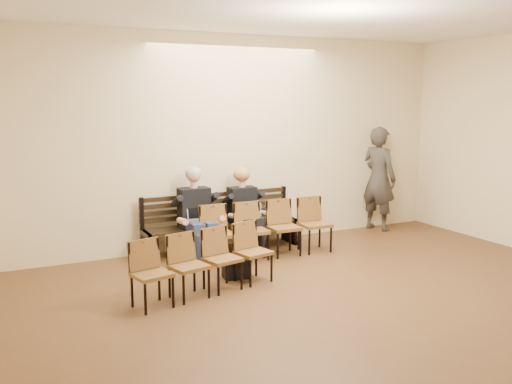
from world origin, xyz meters
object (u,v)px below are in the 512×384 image
bench (222,237)px  chair_row_back (206,263)px  laptop (202,223)px  seated_woman (245,212)px  chair_row_front (268,229)px  bag (236,268)px  seated_man (196,212)px  passerby (379,171)px  water_bottle (259,218)px

bench → chair_row_back: size_ratio=1.32×
bench → laptop: size_ratio=7.27×
seated_woman → chair_row_front: size_ratio=0.60×
bag → chair_row_back: chair_row_back is taller
bag → chair_row_front: (0.89, 0.73, 0.31)m
seated_man → seated_woman: (0.83, 0.00, -0.07)m
passerby → seated_woman: bearing=76.2°
bench → seated_man: 0.70m
seated_woman → chair_row_back: (-1.34, -1.68, -0.24)m
chair_row_front → seated_man: bearing=154.1°
bag → bench: bearing=74.7°
bench → seated_woman: bearing=-18.7°
seated_woman → chair_row_front: (0.16, -0.53, -0.20)m
chair_row_back → chair_row_front: bearing=25.0°
passerby → chair_row_front: 2.91m
seated_woman → seated_man: bearing=180.0°
seated_man → laptop: (0.01, -0.20, -0.14)m
seated_woman → chair_row_front: bearing=-73.6°
passerby → chair_row_back: bearing=96.1°
seated_man → seated_woman: 0.84m
seated_woman → bag: size_ratio=3.57×
seated_man → bag: seated_man is taller
water_bottle → seated_man: bearing=167.5°
bag → passerby: size_ratio=0.16×
bench → bag: (-0.38, -1.38, -0.09)m
bench → laptop: 0.67m
seated_woman → water_bottle: (0.16, -0.22, -0.07)m
seated_woman → passerby: passerby is taller
chair_row_front → chair_row_back: bearing=-140.0°
chair_row_back → laptop: bearing=58.2°
bench → chair_row_front: 0.85m
bench → seated_man: bearing=-166.0°
water_bottle → chair_row_back: chair_row_back is taller
bench → chair_row_front: (0.51, -0.65, 0.21)m
bench → chair_row_front: bearing=-51.9°
seated_man → chair_row_front: 1.16m
seated_woman → bag: bearing=-120.1°
bench → seated_man: (-0.48, -0.12, 0.49)m
seated_woman → water_bottle: seated_woman is taller
bag → passerby: 4.03m
water_bottle → laptop: bearing=178.9°
laptop → chair_row_back: (-0.52, -1.49, -0.18)m
laptop → water_bottle: (0.98, -0.02, -0.01)m
water_bottle → chair_row_front: chair_row_front is taller
seated_woman → chair_row_front: seated_woman is taller
seated_man → passerby: passerby is taller
water_bottle → chair_row_front: 0.34m
seated_man → seated_woman: size_ratio=1.11×
laptop → water_bottle: laptop is taller
water_bottle → chair_row_back: size_ratio=0.12×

